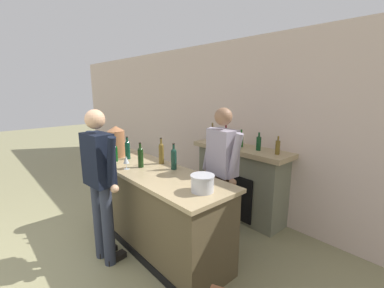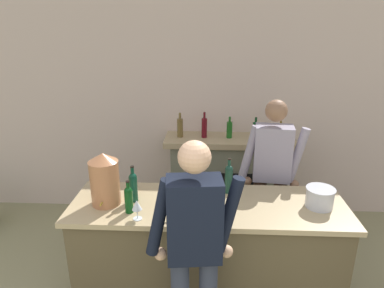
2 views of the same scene
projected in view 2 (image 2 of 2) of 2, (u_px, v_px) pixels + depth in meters
The scene contains 14 objects.
wall_back_panel at pixel (193, 112), 4.40m from camera, with size 12.00×0.07×2.75m.
bar_counter at pixel (207, 253), 3.06m from camera, with size 2.33×0.74×1.01m.
fireplace_stone at pixel (228, 178), 4.40m from camera, with size 1.59×0.52×1.44m.
person_customer at pixel (194, 251), 2.33m from camera, with size 0.66×0.33×1.78m.
person_bartender at pixel (271, 177), 3.43m from camera, with size 0.66×0.34×1.78m.
copper_dispenser at pixel (105, 179), 2.82m from camera, with size 0.25×0.28×0.45m.
ice_bucket_steel at pixel (320, 197), 2.81m from camera, with size 0.24×0.24×0.17m.
wine_bottle_port_short at pixel (229, 177), 3.03m from camera, with size 0.07×0.07×0.33m.
wine_bottle_cabernet_heavy at pixel (188, 191), 2.80m from camera, with size 0.07×0.07×0.32m.
wine_bottle_merlot_tall at pixel (129, 198), 2.72m from camera, with size 0.07×0.07×0.28m.
wine_bottle_burgundy_dark at pixel (195, 175), 3.07m from camera, with size 0.07×0.07×0.35m.
wine_bottle_chardonnay_pale at pixel (133, 186), 2.89m from camera, with size 0.07×0.07×0.32m.
wine_glass_mid_counter at pixel (180, 204), 2.65m from camera, with size 0.07×0.07×0.17m.
wine_glass_front_right at pixel (137, 206), 2.62m from camera, with size 0.08×0.08×0.16m.
Camera 2 is at (0.20, -0.62, 2.45)m, focal length 32.00 mm.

